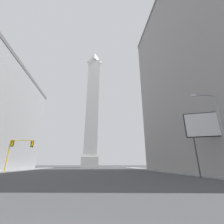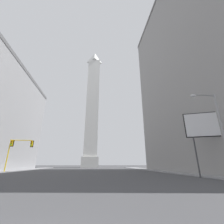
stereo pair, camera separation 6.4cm
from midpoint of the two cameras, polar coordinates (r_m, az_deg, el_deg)
name	(u,v)px [view 1 (the left image)]	position (r m, az deg, el deg)	size (l,w,h in m)	color
sidewalk_right	(181,173)	(31.02, 24.75, -20.20)	(5.00, 80.80, 0.15)	gray
building_right	(212,68)	(42.14, 33.78, 13.91)	(21.47, 37.85, 44.48)	gray
obelisk	(92,105)	(75.33, -7.48, 2.70)	(7.37, 7.37, 60.96)	silver
traffic_light_mid_left	(17,147)	(35.72, -32.46, -11.23)	(4.53, 0.53, 6.13)	yellow
street_lamp	(218,125)	(18.91, 35.22, -3.95)	(2.90, 0.36, 8.77)	gray
billboard_sign	(206,126)	(22.55, 32.05, -4.58)	(4.58, 2.03, 7.89)	#3F3F42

